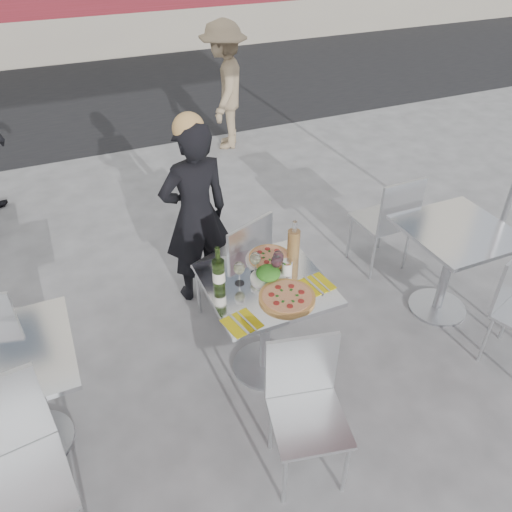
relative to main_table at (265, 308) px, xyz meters
name	(u,v)px	position (x,y,z in m)	size (l,w,h in m)	color
ground	(265,366)	(0.00, 0.00, -0.54)	(80.00, 80.00, 0.00)	slate
street_asphalt	(103,92)	(0.00, 6.50, -0.54)	(24.00, 5.00, 0.00)	black
main_table	(265,308)	(0.00, 0.00, 0.00)	(0.72, 0.72, 0.75)	#B7BABF
side_table_left	(11,384)	(-1.50, 0.00, 0.00)	(0.72, 0.72, 0.75)	#B7BABF
side_table_right	(452,253)	(1.50, 0.00, 0.00)	(0.72, 0.72, 0.75)	#B7BABF
chair_far	(239,262)	(0.03, 0.52, 0.00)	(0.55, 0.55, 0.92)	silver
chair_near	(305,399)	(-0.09, -0.70, -0.03)	(0.47, 0.47, 0.86)	silver
side_chair_lnear	(9,460)	(-1.51, -0.51, 0.04)	(0.50, 0.51, 0.98)	silver
side_chair_rfar	(390,217)	(1.40, 0.62, -0.01)	(0.42, 0.43, 0.89)	silver
woman_diner	(196,215)	(-0.14, 0.95, 0.19)	(0.53, 0.35, 1.47)	black
pedestrian_b	(225,86)	(1.11, 3.65, 0.22)	(0.98, 0.57, 1.52)	#957F60
pizza_near	(287,297)	(0.05, -0.18, 0.22)	(0.33, 0.33, 0.02)	tan
pizza_far	(270,258)	(0.12, 0.20, 0.23)	(0.31, 0.31, 0.03)	white
salad_plate	(268,274)	(0.03, 0.03, 0.25)	(0.22, 0.22, 0.09)	white
wine_bottle	(219,273)	(-0.28, 0.07, 0.32)	(0.07, 0.08, 0.29)	#38541F
carafe	(294,245)	(0.26, 0.14, 0.33)	(0.08, 0.08, 0.29)	tan
sugar_shaker	(287,268)	(0.15, 0.02, 0.26)	(0.06, 0.06, 0.11)	white
wineglass_white_a	(239,269)	(-0.15, 0.06, 0.32)	(0.07, 0.07, 0.16)	white
wineglass_white_b	(255,259)	(-0.02, 0.11, 0.32)	(0.07, 0.07, 0.16)	white
wineglass_red_a	(276,262)	(0.08, 0.03, 0.32)	(0.07, 0.07, 0.16)	white
wineglass_red_b	(278,257)	(0.11, 0.07, 0.32)	(0.07, 0.07, 0.16)	white
napkin_left	(242,323)	(-0.27, -0.27, 0.21)	(0.21, 0.21, 0.01)	#D2C412
napkin_right	(316,284)	(0.27, -0.14, 0.21)	(0.20, 0.20, 0.01)	#D2C412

